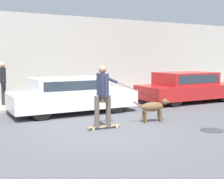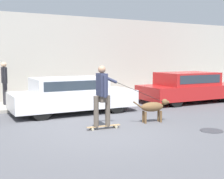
# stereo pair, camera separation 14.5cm
# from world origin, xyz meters

# --- Properties ---
(ground_plane) EXTENTS (36.00, 36.00, 0.00)m
(ground_plane) POSITION_xyz_m (0.00, 0.00, 0.00)
(ground_plane) COLOR #545459
(back_wall) EXTENTS (32.00, 0.30, 3.81)m
(back_wall) POSITION_xyz_m (0.00, 6.31, 1.90)
(back_wall) COLOR #ADA89E
(back_wall) RESTS_ON ground_plane
(sidewalk_curb) EXTENTS (30.00, 2.19, 0.11)m
(sidewalk_curb) POSITION_xyz_m (0.00, 5.04, 0.06)
(sidewalk_curb) COLOR #A39E93
(sidewalk_curb) RESTS_ON ground_plane
(parked_car_1) EXTENTS (4.36, 1.82, 1.25)m
(parked_car_1) POSITION_xyz_m (0.33, 2.87, 0.63)
(parked_car_1) COLOR black
(parked_car_1) RESTS_ON ground_plane
(parked_car_2) EXTENTS (4.56, 2.00, 1.30)m
(parked_car_2) POSITION_xyz_m (5.75, 2.87, 0.64)
(parked_car_2) COLOR black
(parked_car_2) RESTS_ON ground_plane
(dog) EXTENTS (1.17, 0.42, 0.70)m
(dog) POSITION_xyz_m (1.88, 0.23, 0.46)
(dog) COLOR brown
(dog) RESTS_ON ground_plane
(skateboarder) EXTENTS (2.57, 0.57, 1.74)m
(skateboarder) POSITION_xyz_m (0.14, 0.20, 0.99)
(skateboarder) COLOR beige
(skateboarder) RESTS_ON ground_plane
(pedestrian_with_bag) EXTENTS (0.21, 0.65, 1.66)m
(pedestrian_with_bag) POSITION_xyz_m (-1.50, 5.28, 1.04)
(pedestrian_with_bag) COLOR #28282D
(pedestrian_with_bag) RESTS_ON sidewalk_curb
(manhole_cover) EXTENTS (0.61, 0.61, 0.01)m
(manhole_cover) POSITION_xyz_m (2.59, -1.41, 0.01)
(manhole_cover) COLOR #38383D
(manhole_cover) RESTS_ON ground_plane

